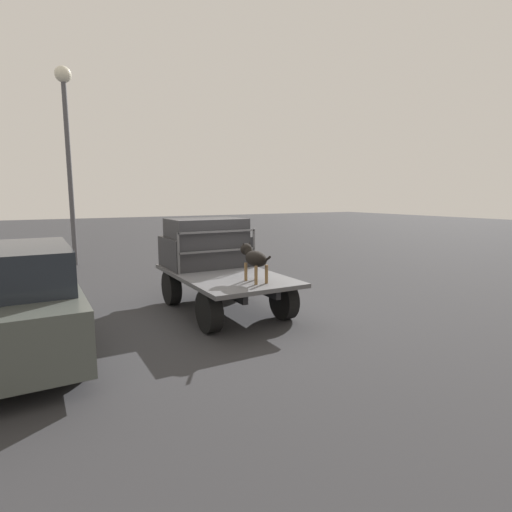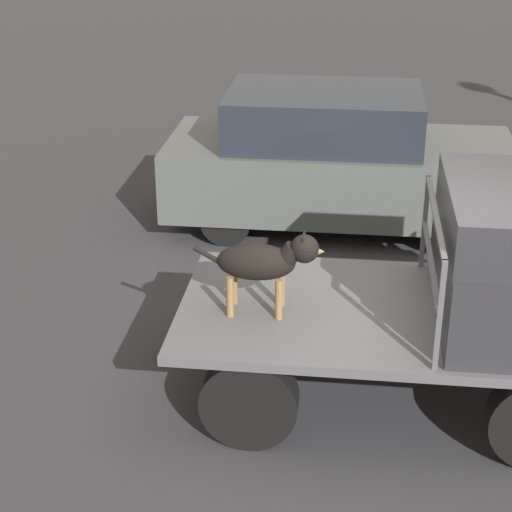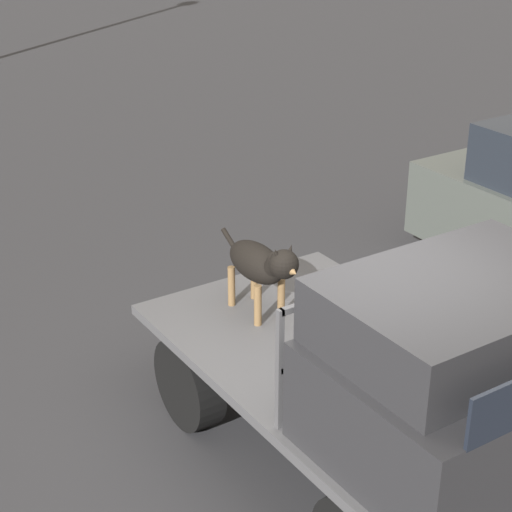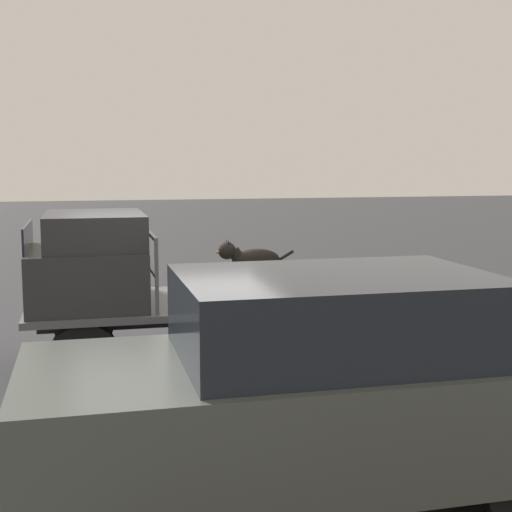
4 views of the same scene
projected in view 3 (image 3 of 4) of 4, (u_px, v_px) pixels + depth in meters
The scene contains 5 objects.
ground_plane at pixel (352, 459), 6.51m from camera, with size 80.00×80.00×0.00m, color #2D2D30.
flatbed_truck at pixel (356, 395), 6.26m from camera, with size 3.49×1.92×0.82m.
truck_cab at pixel (465, 369), 5.19m from camera, with size 1.35×1.80×1.09m.
truck_headboard at pixel (388, 314), 5.71m from camera, with size 0.04×1.80×0.87m.
dog at pixel (262, 265), 6.67m from camera, with size 1.05×0.29×0.72m.
Camera 3 is at (3.99, -3.47, 4.17)m, focal length 60.00 mm.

